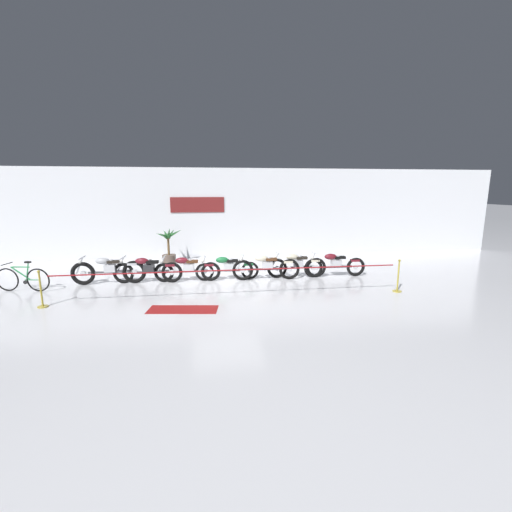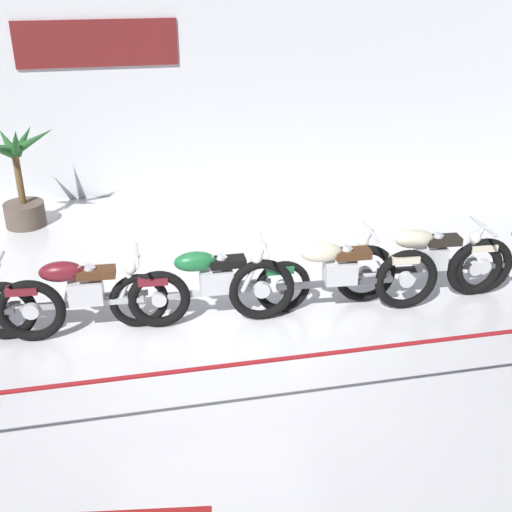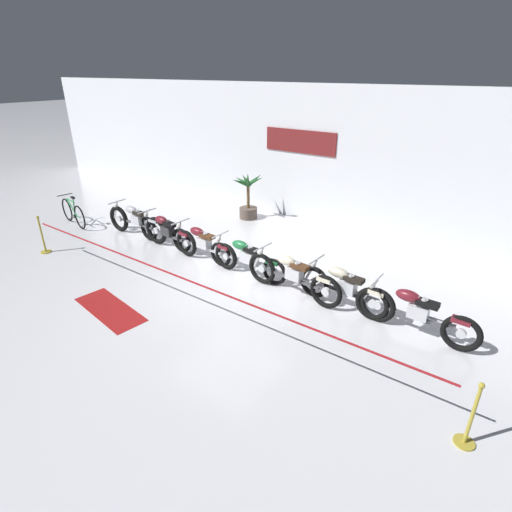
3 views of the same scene
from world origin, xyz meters
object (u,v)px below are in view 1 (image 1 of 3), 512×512
at_px(motorcycle_maroon_2, 187,269).
at_px(motorcycle_maroon_6, 335,265).
at_px(motorcycle_cream_4, 266,267).
at_px(motorcycle_maroon_1, 147,270).
at_px(bicycle, 23,279).
at_px(motorcycle_green_3, 227,268).
at_px(motorcycle_silver_0, 108,270).
at_px(stanchion_far_left, 183,276).
at_px(floor_banner, 183,309).
at_px(stanchion_mid_left, 398,281).
at_px(potted_palm_left_of_row, 169,249).
at_px(motorcycle_cream_5, 296,265).

bearing_deg(motorcycle_maroon_2, motorcycle_maroon_6, -0.84).
bearing_deg(motorcycle_cream_4, motorcycle_maroon_1, 177.67).
relative_size(motorcycle_cream_4, bicycle, 1.39).
bearing_deg(motorcycle_green_3, motorcycle_maroon_2, -179.84).
xyz_separation_m(motorcycle_cream_4, bicycle, (-7.95, -0.32, -0.08)).
distance_m(motorcycle_silver_0, bicycle, 2.54).
height_order(motorcycle_cream_4, stanchion_far_left, stanchion_far_left).
height_order(motorcycle_maroon_1, motorcycle_maroon_2, motorcycle_maroon_1).
bearing_deg(floor_banner, stanchion_mid_left, 14.56).
distance_m(motorcycle_maroon_2, stanchion_far_left, 2.19).
xyz_separation_m(motorcycle_green_3, motorcycle_maroon_6, (4.00, -0.08, 0.00)).
bearing_deg(motorcycle_maroon_1, potted_palm_left_of_row, 83.42).
height_order(motorcycle_cream_4, motorcycle_cream_5, motorcycle_cream_4).
distance_m(motorcycle_cream_4, potted_palm_left_of_row, 5.13).
relative_size(motorcycle_maroon_2, motorcycle_cream_4, 0.95).
bearing_deg(potted_palm_left_of_row, motorcycle_silver_0, -117.28).
xyz_separation_m(motorcycle_green_3, motorcycle_cream_4, (1.39, -0.16, 0.02)).
bearing_deg(motorcycle_maroon_1, motorcycle_cream_5, -0.24).
bearing_deg(floor_banner, motorcycle_cream_5, 44.66).
bearing_deg(motorcycle_cream_5, stanchion_far_left, -151.33).
xyz_separation_m(motorcycle_silver_0, floor_banner, (2.70, -2.97, -0.48)).
relative_size(motorcycle_green_3, stanchion_mid_left, 2.16).
relative_size(stanchion_far_left, stanchion_mid_left, 9.97).
height_order(motorcycle_maroon_6, floor_banner, motorcycle_maroon_6).
bearing_deg(potted_palm_left_of_row, motorcycle_maroon_1, -96.58).
bearing_deg(floor_banner, potted_palm_left_of_row, 107.41).
relative_size(motorcycle_silver_0, bicycle, 1.42).
height_order(motorcycle_silver_0, motorcycle_maroon_2, motorcycle_silver_0).
height_order(motorcycle_silver_0, motorcycle_cream_5, motorcycle_silver_0).
relative_size(motorcycle_maroon_2, bicycle, 1.33).
distance_m(motorcycle_maroon_6, bicycle, 10.57).
bearing_deg(motorcycle_silver_0, stanchion_far_left, -39.49).
bearing_deg(motorcycle_cream_4, motorcycle_cream_5, 7.20).
relative_size(motorcycle_cream_4, motorcycle_cream_5, 1.11).
bearing_deg(motorcycle_maroon_6, motorcycle_cream_5, 177.25).
relative_size(motorcycle_maroon_1, motorcycle_cream_4, 0.98).
height_order(motorcycle_silver_0, potted_palm_left_of_row, potted_palm_left_of_row).
relative_size(bicycle, stanchion_mid_left, 1.66).
distance_m(bicycle, potted_palm_left_of_row, 5.62).
bearing_deg(motorcycle_maroon_2, potted_palm_left_of_row, 106.60).
bearing_deg(motorcycle_cream_5, stanchion_mid_left, -38.01).
relative_size(motorcycle_maroon_6, stanchion_far_left, 0.22).
height_order(motorcycle_cream_5, motorcycle_maroon_6, motorcycle_cream_5).
xyz_separation_m(motorcycle_silver_0, potted_palm_left_of_row, (1.68, 3.26, 0.16)).
xyz_separation_m(motorcycle_maroon_6, stanchion_mid_left, (1.32, -2.09, -0.11)).
relative_size(bicycle, floor_banner, 0.93).
height_order(motorcycle_green_3, stanchion_far_left, stanchion_far_left).
height_order(motorcycle_cream_5, potted_palm_left_of_row, potted_palm_left_of_row).
bearing_deg(bicycle, floor_banner, -25.33).
bearing_deg(motorcycle_green_3, bicycle, -175.83).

